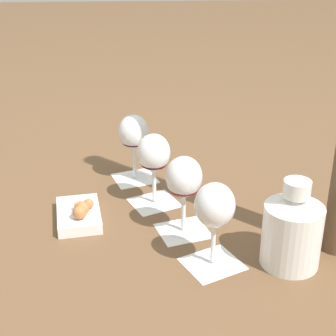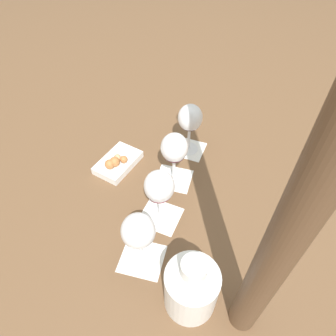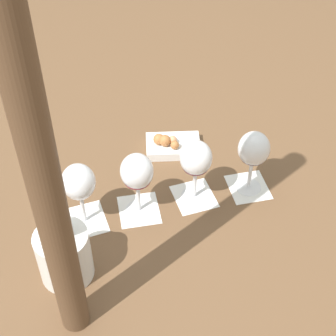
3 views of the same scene
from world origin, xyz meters
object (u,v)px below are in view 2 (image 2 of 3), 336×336
object	(u,v)px
snack_dish	(117,162)
umbrella_pole	(328,166)
wine_glass_2	(174,150)
wine_glass_1	(159,188)
wine_glass_0	(139,233)
ceramic_vase	(191,286)
wine_glass_3	(190,120)

from	to	relation	value
snack_dish	umbrella_pole	world-z (taller)	umbrella_pole
wine_glass_2	umbrella_pole	size ratio (longest dim) A/B	0.18
wine_glass_1	umbrella_pole	distance (m)	0.49
wine_glass_0	wine_glass_2	bearing A→B (deg)	21.92
wine_glass_1	ceramic_vase	bearing A→B (deg)	-123.47
ceramic_vase	snack_dish	xyz separation A→B (m)	(0.20, 0.44, -0.06)
umbrella_pole	ceramic_vase	bearing A→B (deg)	111.25
wine_glass_0	wine_glass_2	size ratio (longest dim) A/B	1.00
wine_glass_3	snack_dish	xyz separation A→B (m)	(-0.21, 0.13, -0.11)
wine_glass_1	snack_dish	xyz separation A→B (m)	(0.06, 0.24, -0.11)
umbrella_pole	wine_glass_3	bearing A→B (deg)	49.04
wine_glass_0	snack_dish	bearing A→B (deg)	56.06
wine_glass_1	snack_dish	bearing A→B (deg)	75.25
snack_dish	umbrella_pole	bearing A→B (deg)	-105.42
wine_glass_1	wine_glass_2	distance (m)	0.15
ceramic_vase	umbrella_pole	world-z (taller)	umbrella_pole
wine_glass_3	snack_dish	bearing A→B (deg)	148.68
wine_glass_3	wine_glass_2	bearing A→B (deg)	-161.53
ceramic_vase	snack_dish	distance (m)	0.48
wine_glass_0	ceramic_vase	distance (m)	0.16
wine_glass_2	snack_dish	bearing A→B (deg)	112.59
ceramic_vase	umbrella_pole	bearing A→B (deg)	-68.75
wine_glass_1	snack_dish	size ratio (longest dim) A/B	1.09
umbrella_pole	wine_glass_0	bearing A→B (deg)	98.16
wine_glass_3	wine_glass_1	bearing A→B (deg)	-159.00
ceramic_vase	snack_dish	size ratio (longest dim) A/B	1.13
wine_glass_3	umbrella_pole	xyz separation A→B (m)	(-0.36, -0.42, 0.37)
wine_glass_1	wine_glass_3	distance (m)	0.29
snack_dish	umbrella_pole	size ratio (longest dim) A/B	0.16
wine_glass_0	umbrella_pole	distance (m)	0.46
wine_glass_3	wine_glass_0	bearing A→B (deg)	-159.26
wine_glass_2	ceramic_vase	size ratio (longest dim) A/B	0.97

